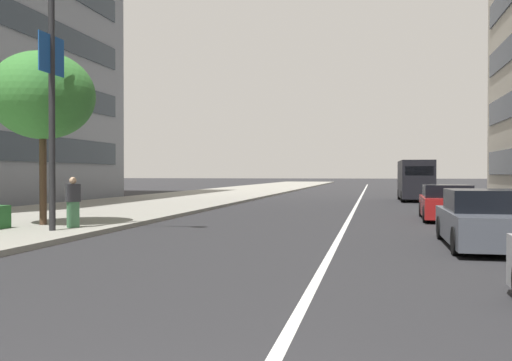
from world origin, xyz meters
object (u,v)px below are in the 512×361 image
delivery_van_ahead (415,179)px  pedestrian_on_plaza (73,202)px  car_lead_in_lane (486,221)px  car_approaching_light (447,203)px  street_tree_far_plaza (43,96)px  street_lamp_with_banners (63,48)px

delivery_van_ahead → pedestrian_on_plaza: (-22.11, 11.47, -0.48)m
car_lead_in_lane → car_approaching_light: size_ratio=1.01×
pedestrian_on_plaza → street_tree_far_plaza: bearing=-159.7°
car_lead_in_lane → pedestrian_on_plaza: pedestrian_on_plaza is taller
car_approaching_light → pedestrian_on_plaza: pedestrian_on_plaza is taller
street_lamp_with_banners → street_tree_far_plaza: bearing=46.7°
street_tree_far_plaza → pedestrian_on_plaza: (-0.67, -1.42, -3.32)m
delivery_van_ahead → pedestrian_on_plaza: 24.92m
street_lamp_with_banners → pedestrian_on_plaza: 4.50m
street_lamp_with_banners → street_tree_far_plaza: (1.56, 1.66, -1.08)m
street_lamp_with_banners → pedestrian_on_plaza: street_lamp_with_banners is taller
delivery_van_ahead → street_lamp_with_banners: (-23.01, 11.23, 3.92)m
car_approaching_light → delivery_van_ahead: size_ratio=0.80×
delivery_van_ahead → car_approaching_light: bearing=179.9°
delivery_van_ahead → street_lamp_with_banners: size_ratio=0.67×
street_tree_far_plaza → pedestrian_on_plaza: street_tree_far_plaza is taller
car_lead_in_lane → car_approaching_light: 8.18m
car_approaching_light → street_lamp_with_banners: (-8.05, 11.33, 4.66)m
delivery_van_ahead → pedestrian_on_plaza: delivery_van_ahead is taller
delivery_van_ahead → street_tree_far_plaza: (-21.45, 12.89, 2.84)m
street_lamp_with_banners → street_tree_far_plaza: 2.52m
car_approaching_light → street_tree_far_plaza: street_tree_far_plaza is taller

